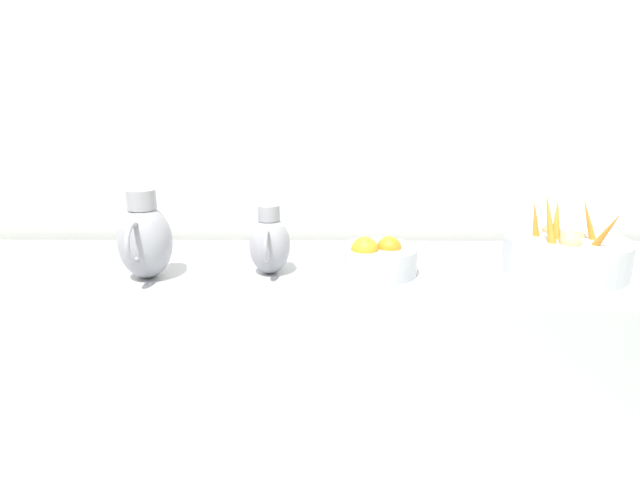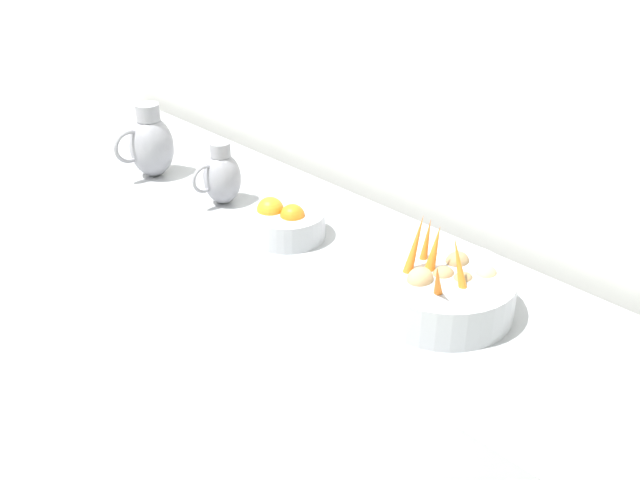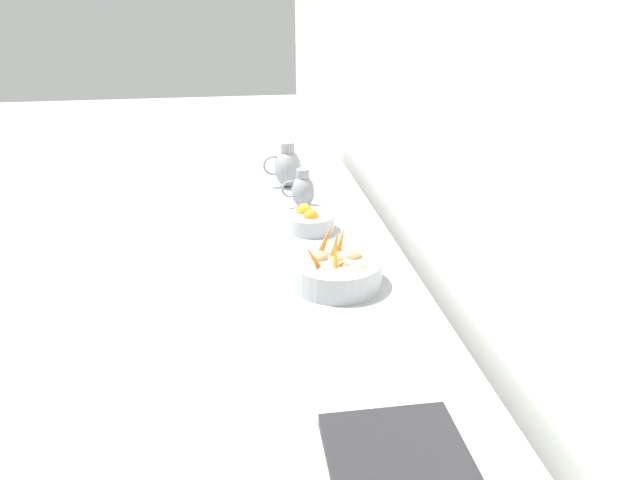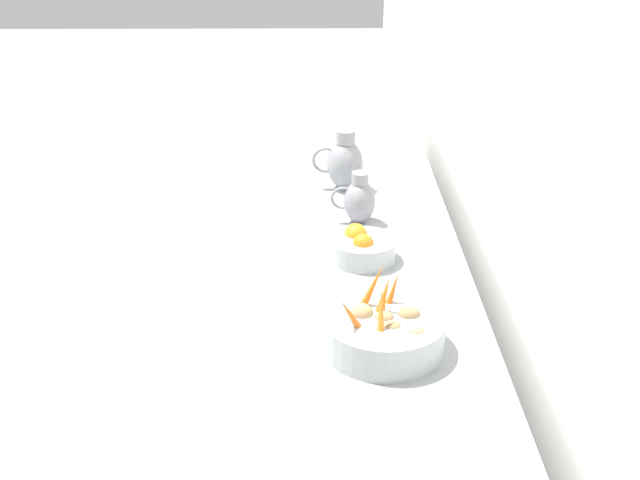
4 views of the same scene
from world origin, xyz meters
TOP-DOWN VIEW (x-y plane):
  - tile_wall_left at (-1.95, 0.78)m, footprint 0.10×9.60m
  - prep_counter at (-1.53, 0.28)m, footprint 0.63×3.26m
  - vegetable_colander at (-1.51, 0.76)m, footprint 0.35×0.35m
  - orange_bowl at (-1.48, 0.21)m, footprint 0.22×0.22m
  - metal_pitcher_tall at (-1.44, -0.44)m, footprint 0.21×0.15m
  - metal_pitcher_short at (-1.48, -0.10)m, footprint 0.17×0.12m

SIDE VIEW (x-z plane):
  - prep_counter at x=-1.53m, z-range 0.00..0.89m
  - orange_bowl at x=-1.48m, z-range 0.88..1.00m
  - vegetable_colander at x=-1.51m, z-range 0.83..1.07m
  - metal_pitcher_short at x=-1.48m, z-range 0.88..1.08m
  - metal_pitcher_tall at x=-1.44m, z-range 0.88..1.13m
  - tile_wall_left at x=-1.95m, z-range 0.00..3.00m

